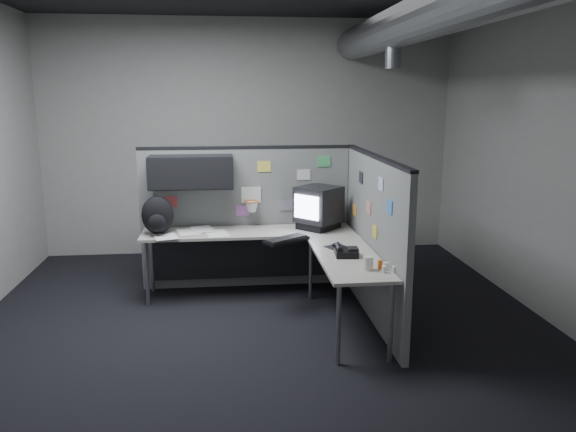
{
  "coord_description": "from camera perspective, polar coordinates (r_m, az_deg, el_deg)",
  "views": [
    {
      "loc": [
        -0.32,
        -5.0,
        2.2
      ],
      "look_at": [
        0.27,
        0.35,
        1.02
      ],
      "focal_mm": 35.0,
      "sensor_mm": 36.0,
      "label": 1
    }
  ],
  "objects": [
    {
      "name": "bottles",
      "position": [
        4.84,
        9.83,
        -5.12
      ],
      "size": [
        0.14,
        0.15,
        0.08
      ],
      "rotation": [
        0.0,
        0.0,
        0.35
      ],
      "color": "silver",
      "rests_on": "desk"
    },
    {
      "name": "backpack",
      "position": [
        6.11,
        -13.11,
        0.02
      ],
      "size": [
        0.4,
        0.38,
        0.41
      ],
      "rotation": [
        0.0,
        0.0,
        -0.29
      ],
      "color": "black",
      "rests_on": "desk"
    },
    {
      "name": "room",
      "position": [
        5.08,
        3.72,
        11.12
      ],
      "size": [
        5.62,
        5.62,
        3.22
      ],
      "color": "black",
      "rests_on": "ground"
    },
    {
      "name": "papers",
      "position": [
        6.13,
        -9.58,
        -1.68
      ],
      "size": [
        0.84,
        0.64,
        0.01
      ],
      "rotation": [
        0.0,
        0.0,
        0.26
      ],
      "color": "white",
      "rests_on": "desk"
    },
    {
      "name": "partition_back",
      "position": [
        6.34,
        -5.58,
        1.32
      ],
      "size": [
        2.44,
        0.42,
        1.63
      ],
      "color": "slate",
      "rests_on": "ground"
    },
    {
      "name": "keyboard",
      "position": [
        5.7,
        -0.17,
        -2.41
      ],
      "size": [
        0.5,
        0.43,
        0.04
      ],
      "rotation": [
        0.0,
        0.0,
        -0.16
      ],
      "color": "black",
      "rests_on": "desk"
    },
    {
      "name": "partition_right",
      "position": [
        5.58,
        8.68,
        -2.17
      ],
      "size": [
        0.07,
        2.23,
        1.63
      ],
      "color": "slate",
      "rests_on": "ground"
    },
    {
      "name": "cup",
      "position": [
        4.83,
        8.14,
        -4.78
      ],
      "size": [
        0.11,
        0.11,
        0.12
      ],
      "primitive_type": "cylinder",
      "rotation": [
        0.0,
        0.0,
        -0.34
      ],
      "color": "beige",
      "rests_on": "desk"
    },
    {
      "name": "mouse",
      "position": [
        5.52,
        4.92,
        -3.01
      ],
      "size": [
        0.25,
        0.23,
        0.04
      ],
      "rotation": [
        0.0,
        0.0,
        -0.34
      ],
      "color": "black",
      "rests_on": "desk"
    },
    {
      "name": "phone",
      "position": [
        5.23,
        5.89,
        -3.63
      ],
      "size": [
        0.22,
        0.24,
        0.11
      ],
      "rotation": [
        0.0,
        0.0,
        -0.26
      ],
      "color": "black",
      "rests_on": "desk"
    },
    {
      "name": "monitor",
      "position": [
        6.22,
        3.12,
        0.91
      ],
      "size": [
        0.58,
        0.58,
        0.47
      ],
      "rotation": [
        0.0,
        0.0,
        -0.03
      ],
      "color": "black",
      "rests_on": "desk"
    },
    {
      "name": "desk",
      "position": [
        5.93,
        -1.56,
        -3.2
      ],
      "size": [
        2.31,
        2.11,
        0.73
      ],
      "color": "#A9A499",
      "rests_on": "ground"
    }
  ]
}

